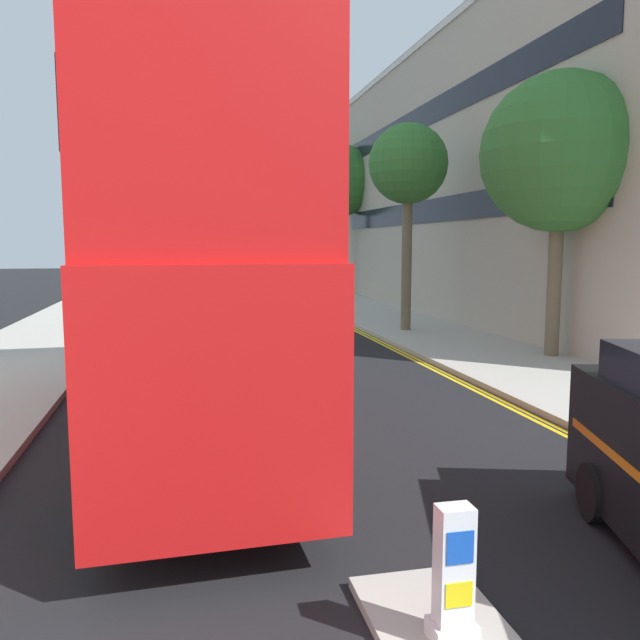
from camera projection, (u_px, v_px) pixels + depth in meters
sidewalk_right at (486, 354)px, 18.18m from camera, size 4.00×80.00×0.14m
kerb_line_outer at (446, 373)px, 15.81m from camera, size 0.10×56.00×0.01m
kerb_line_inner at (440, 373)px, 15.77m from camera, size 0.10×56.00×0.01m
keep_left_bollard at (454, 580)px, 4.93m from camera, size 0.36×0.28×1.11m
double_decker_bus_away at (186, 255)px, 10.61m from camera, size 3.10×10.89×5.64m
pedestrian_far at (343, 295)px, 28.13m from camera, size 0.34×0.22×1.62m
street_tree_near at (408, 167)px, 22.20m from camera, size 2.80×2.80×7.29m
street_tree_mid at (341, 181)px, 38.31m from camera, size 4.29×4.29×9.08m
street_tree_far at (560, 154)px, 16.92m from camera, size 4.25×4.25×7.64m
townhouse_terrace_right at (531, 180)px, 28.43m from camera, size 10.08×28.00×12.20m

